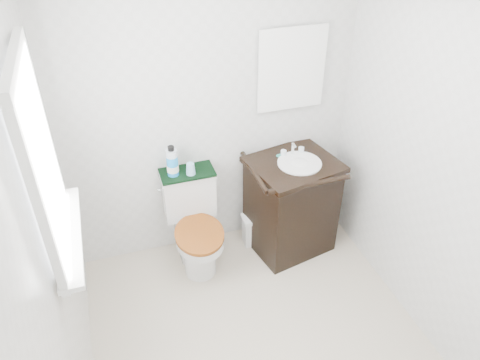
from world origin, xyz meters
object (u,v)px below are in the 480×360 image
vanity (291,203)px  trash_bin (254,229)px  mouthwash_bottle (172,162)px  cup (191,169)px  toilet (194,227)px

vanity → trash_bin: (-0.27, 0.11, -0.29)m
mouthwash_bottle → trash_bin: bearing=-6.2°
cup → vanity: bearing=-10.9°
trash_bin → mouthwash_bottle: 0.98m
toilet → trash_bin: bearing=4.9°
cup → mouthwash_bottle: bearing=167.1°
trash_bin → mouthwash_bottle: (-0.62, 0.07, 0.75)m
toilet → cup: 0.50m
toilet → mouthwash_bottle: size_ratio=3.17×
vanity → cup: size_ratio=10.27×
toilet → mouthwash_bottle: mouthwash_bottle is taller
toilet → mouthwash_bottle: (-0.10, 0.11, 0.55)m
vanity → trash_bin: 0.41m
mouthwash_bottle → cup: bearing=-12.9°
toilet → mouthwash_bottle: bearing=133.5°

